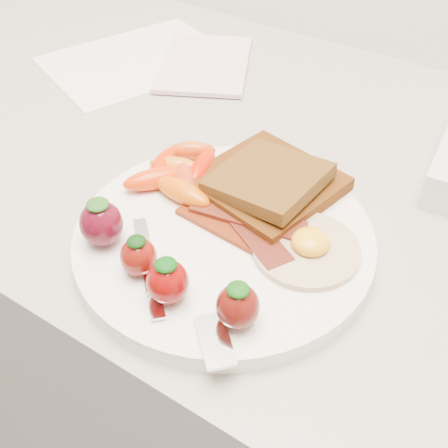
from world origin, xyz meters
The scene contains 11 objects.
counter centered at (0.00, 1.70, 0.45)m, with size 2.00×0.60×0.90m, color gray.
plate centered at (0.00, 1.55, 0.91)m, with size 0.27×0.27×0.02m, color white.
toast_lower centered at (0.00, 1.62, 0.93)m, with size 0.12×0.12×0.01m, color #431D09.
toast_upper centered at (0.00, 1.62, 0.94)m, with size 0.09×0.09×0.01m, color black.
fried_egg centered at (0.07, 1.57, 0.92)m, with size 0.12×0.12×0.02m.
bacon_strips centered at (0.01, 1.56, 0.92)m, with size 0.12×0.07×0.01m.
baby_carrots centered at (-0.08, 1.59, 0.93)m, with size 0.10×0.11×0.02m.
strawberries centered at (-0.02, 1.47, 0.94)m, with size 0.18×0.06×0.05m.
fork centered at (0.01, 1.46, 0.92)m, with size 0.16×0.10×0.00m.
paper_sheet centered at (-0.31, 1.79, 0.90)m, with size 0.18×0.24×0.00m, color white.
notepad centered at (-0.22, 1.83, 0.91)m, with size 0.12×0.17×0.01m, color #F3BECC.
Camera 1 is at (0.20, 1.24, 1.26)m, focal length 45.00 mm.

